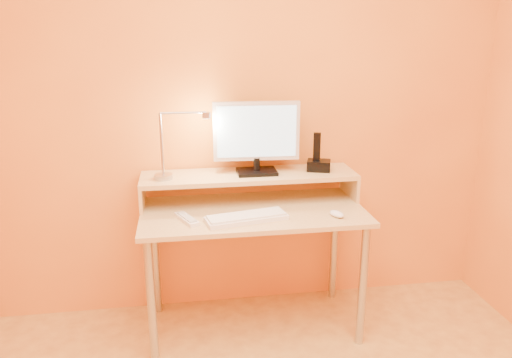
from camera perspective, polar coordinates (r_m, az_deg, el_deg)
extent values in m
cube|color=#F99935|center=(2.83, -1.33, 8.82)|extent=(3.00, 0.04, 2.50)
cylinder|color=#ABABB3|center=(2.57, -12.06, -13.94)|extent=(0.04, 0.04, 0.69)
cylinder|color=#ABABB3|center=(2.72, 12.30, -12.08)|extent=(0.04, 0.04, 0.69)
cylinder|color=#ABABB3|center=(3.01, -11.61, -9.09)|extent=(0.04, 0.04, 0.69)
cylinder|color=#ABABB3|center=(3.14, 9.05, -7.80)|extent=(0.04, 0.04, 0.69)
cube|color=#DEBE82|center=(2.65, -0.34, -3.83)|extent=(1.20, 0.60, 0.02)
cube|color=#DEBE82|center=(2.75, -13.08, -1.76)|extent=(0.02, 0.30, 0.14)
cube|color=#DEBE82|center=(2.91, 10.81, -0.62)|extent=(0.02, 0.30, 0.14)
cube|color=#DEBE82|center=(2.74, -0.81, 0.39)|extent=(1.20, 0.30, 0.02)
cube|color=black|center=(2.74, 0.08, 0.86)|extent=(0.22, 0.16, 0.02)
cylinder|color=black|center=(2.73, 0.08, 1.75)|extent=(0.04, 0.04, 0.07)
cube|color=silver|center=(2.70, 0.05, 5.59)|extent=(0.48, 0.06, 0.32)
cube|color=black|center=(2.72, -0.03, 5.69)|extent=(0.43, 0.03, 0.28)
cube|color=#9DCAE6|center=(2.68, 0.11, 5.52)|extent=(0.43, 0.03, 0.28)
cylinder|color=#ABABB3|center=(2.69, -10.71, 0.28)|extent=(0.10, 0.10, 0.02)
cylinder|color=#ABABB3|center=(2.64, -10.92, 3.97)|extent=(0.01, 0.01, 0.33)
cylinder|color=#ABABB3|center=(2.61, -8.46, 7.62)|extent=(0.24, 0.01, 0.01)
cylinder|color=#ABABB3|center=(2.61, -5.80, 7.41)|extent=(0.04, 0.04, 0.03)
cylinder|color=#FFEAC6|center=(2.62, -5.79, 7.06)|extent=(0.03, 0.03, 0.00)
cube|color=black|center=(2.82, 7.31, 1.57)|extent=(0.15, 0.14, 0.06)
cube|color=black|center=(2.78, 7.10, 3.75)|extent=(0.05, 0.04, 0.16)
cube|color=#2A41FD|center=(2.78, 8.49, 1.33)|extent=(0.01, 0.00, 0.04)
cube|color=white|center=(2.50, -1.10, -4.59)|extent=(0.43, 0.21, 0.02)
ellipsoid|color=white|center=(2.58, 9.37, -4.02)|extent=(0.09, 0.11, 0.03)
cube|color=white|center=(2.52, -8.05, -4.62)|extent=(0.13, 0.20, 0.02)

